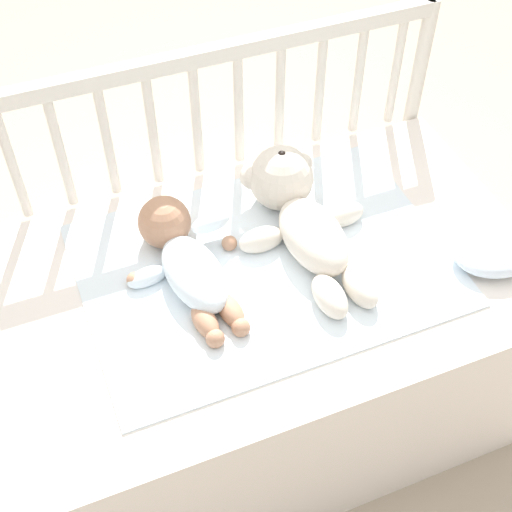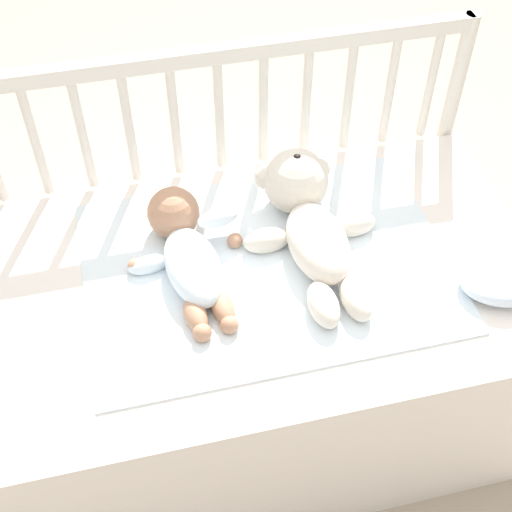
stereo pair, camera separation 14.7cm
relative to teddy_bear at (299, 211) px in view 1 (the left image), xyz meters
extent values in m
plane|color=tan|center=(-0.14, -0.10, -0.58)|extent=(12.00, 12.00, 0.00)
cube|color=white|center=(-0.14, -0.10, -0.32)|extent=(1.22, 0.70, 0.52)
cylinder|color=beige|center=(0.45, 0.28, -0.16)|extent=(0.04, 0.04, 0.85)
cube|color=beige|center=(-0.14, 0.28, 0.25)|extent=(1.18, 0.03, 0.04)
cylinder|color=beige|center=(-0.55, 0.28, 0.09)|extent=(0.02, 0.02, 0.29)
cylinder|color=beige|center=(-0.45, 0.28, 0.09)|extent=(0.02, 0.02, 0.29)
cylinder|color=beige|center=(-0.35, 0.28, 0.09)|extent=(0.02, 0.02, 0.29)
cylinder|color=beige|center=(-0.24, 0.28, 0.09)|extent=(0.02, 0.02, 0.29)
cylinder|color=beige|center=(-0.14, 0.28, 0.09)|extent=(0.02, 0.02, 0.29)
cylinder|color=beige|center=(-0.03, 0.28, 0.09)|extent=(0.02, 0.02, 0.29)
cylinder|color=beige|center=(0.07, 0.28, 0.09)|extent=(0.02, 0.02, 0.29)
cylinder|color=beige|center=(0.17, 0.28, 0.09)|extent=(0.02, 0.02, 0.29)
cylinder|color=beige|center=(0.28, 0.28, 0.09)|extent=(0.02, 0.02, 0.29)
cylinder|color=beige|center=(0.38, 0.28, 0.09)|extent=(0.02, 0.02, 0.29)
cube|color=white|center=(-0.11, -0.07, -0.06)|extent=(0.77, 0.55, 0.01)
ellipsoid|color=silver|center=(0.00, -0.07, -0.01)|extent=(0.13, 0.23, 0.10)
sphere|color=silver|center=(0.00, 0.10, 0.02)|extent=(0.15, 0.15, 0.15)
sphere|color=beige|center=(0.00, 0.10, 0.06)|extent=(0.06, 0.06, 0.06)
sphere|color=black|center=(0.00, 0.10, 0.08)|extent=(0.02, 0.02, 0.02)
sphere|color=silver|center=(-0.06, 0.12, 0.02)|extent=(0.06, 0.06, 0.06)
sphere|color=silver|center=(0.06, 0.13, 0.02)|extent=(0.06, 0.06, 0.06)
ellipsoid|color=silver|center=(-0.10, -0.02, -0.03)|extent=(0.10, 0.06, 0.06)
ellipsoid|color=silver|center=(0.10, -0.02, -0.03)|extent=(0.10, 0.06, 0.06)
ellipsoid|color=silver|center=(-0.03, -0.22, -0.03)|extent=(0.06, 0.12, 0.06)
ellipsoid|color=silver|center=(0.04, -0.22, -0.03)|extent=(0.06, 0.12, 0.06)
ellipsoid|color=white|center=(-0.27, -0.07, -0.02)|extent=(0.14, 0.23, 0.08)
sphere|color=tan|center=(-0.28, 0.08, 0.00)|extent=(0.12, 0.12, 0.12)
ellipsoid|color=white|center=(-0.36, -0.03, -0.04)|extent=(0.09, 0.05, 0.04)
ellipsoid|color=white|center=(-0.19, 0.03, 0.01)|extent=(0.09, 0.05, 0.04)
sphere|color=tan|center=(-0.38, -0.02, -0.04)|extent=(0.03, 0.03, 0.03)
sphere|color=tan|center=(-0.16, 0.00, -0.04)|extent=(0.03, 0.03, 0.03)
ellipsoid|color=tan|center=(-0.28, -0.18, -0.04)|extent=(0.05, 0.09, 0.04)
ellipsoid|color=tan|center=(-0.23, -0.17, -0.04)|extent=(0.05, 0.09, 0.04)
sphere|color=tan|center=(-0.28, -0.23, -0.04)|extent=(0.04, 0.04, 0.04)
sphere|color=tan|center=(-0.22, -0.22, -0.04)|extent=(0.04, 0.04, 0.04)
ellipsoid|color=silver|center=(0.36, -0.24, -0.03)|extent=(0.21, 0.15, 0.06)
camera|label=1|loc=(-0.50, -1.00, 1.10)|focal=50.00mm
camera|label=2|loc=(-0.36, -1.04, 1.10)|focal=50.00mm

